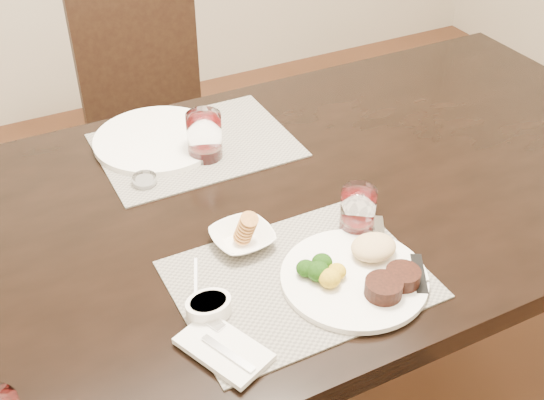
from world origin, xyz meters
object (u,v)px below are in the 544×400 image
dinner_plate (361,273)px  wine_glass_near (358,212)px  chair_far (153,109)px  steak_knife (409,266)px  cracker_bowl (242,237)px  far_plate (158,139)px

dinner_plate → wine_glass_near: (0.07, 0.13, 0.03)m
chair_far → steak_knife: chair_far is taller
cracker_bowl → far_plate: size_ratio=0.41×
chair_far → cracker_bowl: 1.10m
dinner_plate → cracker_bowl: cracker_bowl is taller
dinner_plate → far_plate: dinner_plate is taller
chair_far → cracker_bowl: chair_far is taller
cracker_bowl → wine_glass_near: bearing=-15.7°
chair_far → dinner_plate: 1.27m
wine_glass_near → chair_far: bearing=94.1°
cracker_bowl → dinner_plate: bearing=-51.5°
chair_far → wine_glass_near: bearing=-85.9°
wine_glass_near → far_plate: 0.57m
steak_knife → cracker_bowl: size_ratio=1.93×
chair_far → far_plate: 0.68m
chair_far → dinner_plate: chair_far is taller
cracker_bowl → far_plate: (-0.02, 0.45, -0.01)m
dinner_plate → cracker_bowl: 0.25m
cracker_bowl → wine_glass_near: size_ratio=1.31×
chair_far → wine_glass_near: (0.08, -1.12, 0.29)m
wine_glass_near → steak_knife: bearing=-80.3°
wine_glass_near → dinner_plate: bearing=-119.4°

